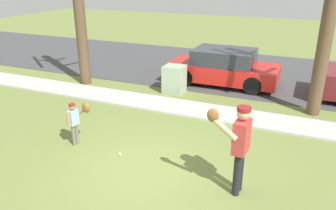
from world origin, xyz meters
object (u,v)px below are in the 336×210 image
(street_tree_near, at_px, (329,17))
(street_tree_far, at_px, (78,0))
(person_adult, at_px, (239,141))
(baseball, at_px, (120,154))
(utility_cabinet, at_px, (174,79))
(person_child, at_px, (76,118))
(parked_hatchback_red, at_px, (224,67))

(street_tree_near, height_order, street_tree_far, street_tree_far)
(person_adult, relative_size, baseball, 24.20)
(person_adult, bearing_deg, utility_cabinet, -51.45)
(person_child, bearing_deg, baseball, 1.33)
(utility_cabinet, xyz_separation_m, street_tree_near, (4.59, -0.15, 2.37))
(person_adult, relative_size, utility_cabinet, 1.85)
(baseball, relative_size, utility_cabinet, 0.08)
(baseball, height_order, street_tree_far, street_tree_far)
(street_tree_near, bearing_deg, person_child, -140.44)
(utility_cabinet, height_order, parked_hatchback_red, parked_hatchback_red)
(baseball, relative_size, parked_hatchback_red, 0.02)
(street_tree_near, bearing_deg, parked_hatchback_red, 151.78)
(person_adult, distance_m, baseball, 2.99)
(street_tree_near, distance_m, street_tree_far, 8.12)
(parked_hatchback_red, bearing_deg, baseball, -97.80)
(person_adult, distance_m, utility_cabinet, 5.93)
(utility_cabinet, relative_size, street_tree_near, 0.18)
(person_adult, height_order, utility_cabinet, person_adult)
(street_tree_far, bearing_deg, utility_cabinet, 6.03)
(person_child, height_order, parked_hatchback_red, parked_hatchback_red)
(street_tree_near, bearing_deg, utility_cabinet, 178.16)
(baseball, bearing_deg, utility_cabinet, 96.29)
(street_tree_near, xyz_separation_m, street_tree_far, (-8.11, -0.22, 0.24))
(person_child, distance_m, street_tree_far, 5.54)
(street_tree_far, bearing_deg, street_tree_near, 1.59)
(person_adult, distance_m, parked_hatchback_red, 6.79)
(baseball, bearing_deg, street_tree_far, 133.69)
(person_child, height_order, street_tree_far, street_tree_far)
(person_child, bearing_deg, utility_cabinet, 85.91)
(street_tree_far, relative_size, parked_hatchback_red, 1.46)
(utility_cabinet, height_order, street_tree_far, street_tree_far)
(utility_cabinet, relative_size, street_tree_far, 0.17)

